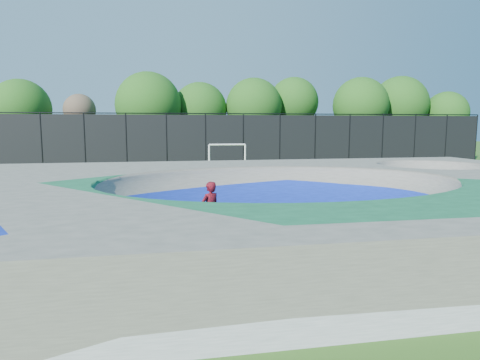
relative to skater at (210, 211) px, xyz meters
name	(u,v)px	position (x,y,z in m)	size (l,w,h in m)	color
ground	(280,227)	(2.27, 0.99, -0.80)	(120.00, 120.00, 0.00)	#295317
skate_deck	(280,203)	(2.27, 0.99, -0.05)	(22.00, 14.00, 1.50)	gray
skater	(210,211)	(0.00, 0.00, 0.00)	(0.59, 0.38, 1.60)	#A90D1C
skateboard	(210,238)	(0.00, 0.00, -0.78)	(0.78, 0.22, 0.05)	black
soccer_goal	(227,152)	(3.45, 18.70, 0.43)	(2.72, 0.12, 1.79)	white
fence	(206,138)	(2.27, 21.99, 1.29)	(48.09, 0.09, 4.04)	black
treeline	(206,105)	(2.81, 26.69, 4.07)	(52.24, 7.35, 8.31)	#4C3126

